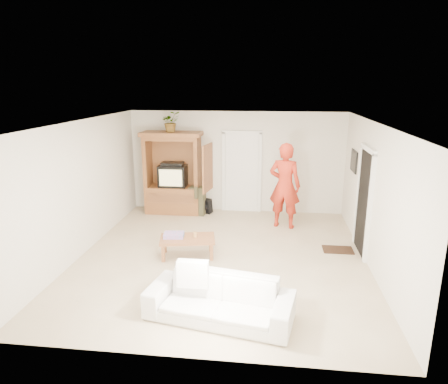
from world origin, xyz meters
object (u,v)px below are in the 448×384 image
Objects in this scene: armoire at (174,178)px; man at (285,186)px; sofa at (219,299)px; coffee_table at (187,240)px.

armoire reaches higher than man.
coffee_table is (-0.89, 2.04, 0.04)m from sofa.
coffee_table is at bearing -71.43° from armoire.
sofa is at bearing 90.20° from man.
man is 4.15m from sofa.
sofa reaches higher than coffee_table.
man reaches higher than coffee_table.
coffee_table is (-1.89, -1.92, -0.66)m from man.
man is at bearing 86.48° from sofa.
sofa is 2.23m from coffee_table.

